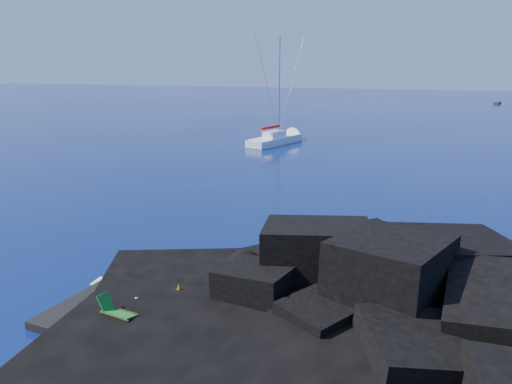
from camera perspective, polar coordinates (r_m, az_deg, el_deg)
ground at (r=23.86m, az=-21.36°, el=-12.15°), size 400.00×400.00×0.00m
headland at (r=21.59m, az=13.18°, el=-14.42°), size 24.00×24.00×3.60m
beach at (r=21.80m, az=-11.13°, el=-13.99°), size 9.08×6.86×0.70m
surf_foam at (r=25.17m, az=-4.95°, el=-9.72°), size 10.00×8.00×0.06m
sailboat at (r=66.40m, az=2.35°, el=5.55°), size 6.47×13.43×13.83m
deck_chair at (r=20.97m, az=-15.43°, el=-12.73°), size 1.66×0.94×1.08m
towel at (r=22.42m, az=-14.76°, el=-12.29°), size 2.16×1.74×0.05m
sunbather at (r=22.36m, az=-14.78°, el=-11.93°), size 1.86×1.30×0.26m
marker_cone at (r=22.67m, az=-8.81°, el=-10.96°), size 0.46×0.46×0.54m
distant_boat_a at (r=147.81m, az=25.86°, el=9.06°), size 2.25×4.16×0.53m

